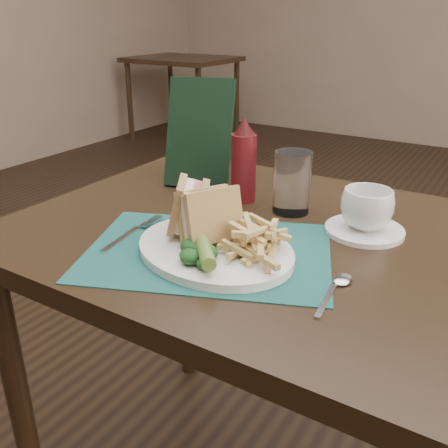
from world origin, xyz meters
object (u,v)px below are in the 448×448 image
plate (215,249)px  drinking_glass (292,182)px  placemat (208,251)px  sandwich_half_a (177,207)px  saucer (364,230)px  table_main (244,374)px  coffee_cup (367,209)px  check_presenter (199,133)px  sandwich_half_b (204,211)px  table_bg_left (184,99)px  ketchup_bottle (244,160)px

plate → drinking_glass: size_ratio=2.31×
placemat → sandwich_half_a: size_ratio=4.39×
plate → saucer: (0.19, 0.23, -0.00)m
table_main → sandwich_half_a: sandwich_half_a is taller
saucer → coffee_cup: bearing=0.0°
plate → saucer: bearing=64.6°
saucer → check_presenter: 0.46m
sandwich_half_a → drinking_glass: (0.12, 0.24, -0.00)m
table_main → sandwich_half_b: (-0.02, -0.12, 0.44)m
saucer → table_bg_left: bearing=131.3°
saucer → check_presenter: (-0.43, 0.08, 0.12)m
saucer → drinking_glass: bearing=171.4°
table_bg_left → placemat: 4.00m
ketchup_bottle → check_presenter: bearing=162.6°
drinking_glass → sandwich_half_a: bearing=-115.9°
sandwich_half_a → drinking_glass: bearing=32.4°
coffee_cup → check_presenter: 0.45m
table_main → placemat: (0.00, -0.14, 0.38)m
drinking_glass → ketchup_bottle: 0.12m
placemat → ketchup_bottle: bearing=106.7°
placemat → ketchup_bottle: 0.29m
sandwich_half_a → check_presenter: 0.34m
drinking_glass → check_presenter: size_ratio=0.50×
placemat → ketchup_bottle: size_ratio=2.29×
table_main → sandwich_half_a: 0.47m
table_main → sandwich_half_b: sandwich_half_b is taller
table_bg_left → sandwich_half_b: (2.37, -3.16, 0.44)m
placemat → ketchup_bottle: (-0.08, 0.26, 0.09)m
coffee_cup → sandwich_half_b: bearing=-137.8°
plate → ketchup_bottle: (-0.09, 0.26, 0.08)m
drinking_glass → sandwich_half_b: bearing=-105.0°
coffee_cup → drinking_glass: (-0.17, 0.03, 0.02)m
sandwich_half_a → ketchup_bottle: (-0.00, 0.25, 0.03)m
sandwich_half_a → table_bg_left: bearing=94.4°
table_main → ketchup_bottle: ketchup_bottle is taller
coffee_cup → check_presenter: (-0.43, 0.08, 0.08)m
saucer → ketchup_bottle: 0.30m
check_presenter → sandwich_half_a: bearing=-80.0°
table_main → ketchup_bottle: 0.49m
placemat → check_presenter: 0.40m
sandwich_half_b → check_presenter: bearing=155.4°
sandwich_half_a → coffee_cup: bearing=5.5°
table_main → table_bg_left: (-2.39, 3.04, 0.00)m
placemat → plate: size_ratio=1.42×
plate → ketchup_bottle: bearing=124.3°
table_main → saucer: size_ratio=6.00×
table_main → plate: plate is taller
saucer → drinking_glass: drinking_glass is taller
sandwich_half_b → ketchup_bottle: 0.25m
saucer → ketchup_bottle: size_ratio=0.81×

